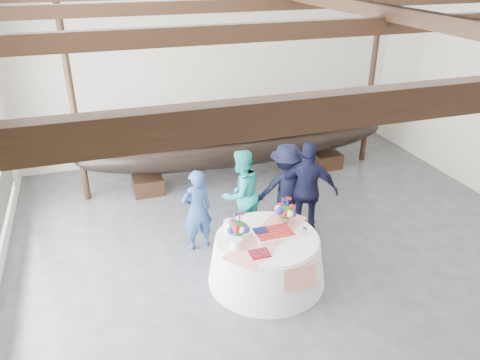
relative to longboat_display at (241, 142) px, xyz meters
name	(u,v)px	position (x,y,z in m)	size (l,w,h in m)	color
floor	(317,284)	(-0.10, -4.31, -0.90)	(10.00, 12.00, 0.01)	#3D3D42
wall_back	(216,70)	(-0.10, 1.69, 1.35)	(10.00, 0.02, 4.50)	silver
pavilion_structure	(313,27)	(-0.10, -3.55, 3.10)	(9.80, 11.76, 4.50)	black
longboat_display	(241,142)	(0.00, 0.00, 0.00)	(7.56, 1.51, 1.42)	black
banquet_table	(267,258)	(-0.85, -3.92, -0.49)	(1.95, 1.95, 0.84)	white
tabletop_items	(261,225)	(-0.91, -3.78, 0.08)	(1.76, 1.55, 0.40)	red
guest_woman_blue	(197,210)	(-1.70, -2.62, -0.12)	(0.57, 0.37, 1.57)	navy
guest_woman_teal	(241,194)	(-0.81, -2.45, -0.03)	(0.85, 0.66, 1.75)	#22B4AB
guest_man_left	(286,188)	(0.08, -2.51, -0.02)	(1.15, 0.66, 1.78)	black
guest_man_right	(308,190)	(0.37, -2.85, 0.06)	(1.12, 0.47, 1.92)	black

